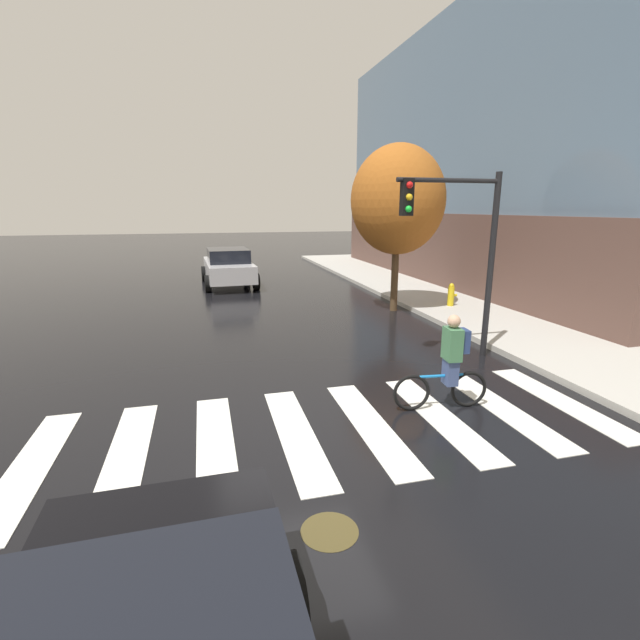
% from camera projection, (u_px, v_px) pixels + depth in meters
% --- Properties ---
extents(ground_plane, '(120.00, 120.00, 0.00)m').
position_uv_depth(ground_plane, '(298.00, 434.00, 7.05)').
color(ground_plane, black).
extents(crosswalk_stripes, '(9.17, 3.28, 0.01)m').
position_uv_depth(crosswalk_stripes, '(334.00, 429.00, 7.19)').
color(crosswalk_stripes, silver).
rests_on(crosswalk_stripes, ground).
extents(manhole_cover, '(0.64, 0.64, 0.01)m').
position_uv_depth(manhole_cover, '(330.00, 531.00, 4.92)').
color(manhole_cover, '#473D1E').
rests_on(manhole_cover, ground).
extents(sedan_mid, '(2.41, 4.89, 1.67)m').
position_uv_depth(sedan_mid, '(228.00, 266.00, 20.37)').
color(sedan_mid, '#B7B7BC').
rests_on(sedan_mid, ground).
extents(cyclist, '(1.71, 0.38, 1.69)m').
position_uv_depth(cyclist, '(449.00, 363.00, 7.76)').
color(cyclist, black).
rests_on(cyclist, ground).
extents(traffic_light_near, '(2.47, 0.28, 4.20)m').
position_uv_depth(traffic_light_near, '(461.00, 235.00, 9.91)').
color(traffic_light_near, black).
rests_on(traffic_light_near, ground).
extents(fire_hydrant, '(0.33, 0.22, 0.78)m').
position_uv_depth(fire_hydrant, '(451.00, 295.00, 15.50)').
color(fire_hydrant, gold).
rests_on(fire_hydrant, sidewalk).
extents(street_tree_near, '(3.06, 3.06, 5.44)m').
position_uv_depth(street_tree_near, '(398.00, 200.00, 14.65)').
color(street_tree_near, '#4C3823').
rests_on(street_tree_near, ground).
extents(corner_building, '(19.53, 21.23, 11.21)m').
position_uv_depth(corner_building, '(612.00, 163.00, 21.94)').
color(corner_building, brown).
rests_on(corner_building, ground).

